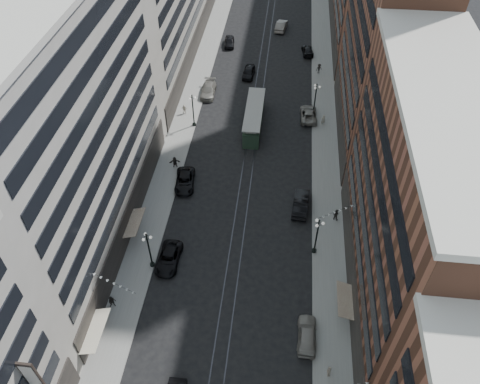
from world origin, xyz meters
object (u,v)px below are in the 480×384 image
at_px(car_4, 307,335).
at_px(pedestrian_4, 329,371).
at_px(lamppost_sw_far, 149,249).
at_px(car_10, 301,203).
at_px(pedestrian_2, 112,302).
at_px(pedestrian_5, 175,162).
at_px(car_2, 169,258).
at_px(pedestrian_6, 184,109).
at_px(car_14, 281,26).
at_px(lamppost_sw_mid, 193,109).
at_px(pedestrian_8, 323,120).
at_px(car_7, 185,181).
at_px(pedestrian_9, 319,69).
at_px(streetcar, 254,118).
at_px(car_9, 229,42).
at_px(car_8, 208,90).
at_px(car_12, 308,50).
at_px(car_13, 249,72).
at_px(lamppost_se_mid, 315,98).
at_px(lamppost_se_far, 317,235).
at_px(car_11, 308,114).
at_px(pedestrian_7, 336,214).

xyz_separation_m(car_4, pedestrian_4, (2.04, -3.62, 0.12)).
bearing_deg(lamppost_sw_far, car_10, 33.51).
distance_m(pedestrian_2, pedestrian_5, 22.89).
xyz_separation_m(car_2, pedestrian_6, (-3.85, 29.23, 0.22)).
relative_size(lamppost_sw_far, car_2, 1.06).
bearing_deg(car_2, pedestrian_6, 99.22).
xyz_separation_m(car_2, car_14, (10.13, 60.86, 0.17)).
bearing_deg(lamppost_sw_mid, pedestrian_8, 6.65).
relative_size(car_7, pedestrian_9, 3.00).
bearing_deg(pedestrian_2, lamppost_sw_far, 46.43).
height_order(streetcar, pedestrian_9, streetcar).
bearing_deg(car_9, car_8, -99.88).
bearing_deg(car_14, pedestrian_6, 73.76).
xyz_separation_m(car_8, car_9, (1.38, 17.60, -0.04)).
bearing_deg(car_12, car_13, 35.20).
relative_size(lamppost_sw_mid, pedestrian_8, 3.10).
bearing_deg(car_9, lamppost_se_mid, -58.63).
relative_size(lamppost_se_mid, car_8, 0.97).
bearing_deg(car_10, pedestrian_6, -40.71).
relative_size(lamppost_se_far, car_11, 1.02).
height_order(lamppost_se_far, pedestrian_4, lamppost_se_far).
bearing_deg(pedestrian_6, car_10, 125.86).
bearing_deg(lamppost_sw_far, pedestrian_5, 93.12).
bearing_deg(car_8, car_4, -69.92).
relative_size(lamppost_se_far, car_7, 1.03).
height_order(car_4, car_8, car_8).
distance_m(lamppost_sw_far, pedestrian_2, 6.70).
height_order(car_8, car_11, car_8).
distance_m(car_10, car_12, 40.94).
relative_size(car_8, pedestrian_9, 3.17).
distance_m(car_2, car_8, 35.38).
bearing_deg(car_7, lamppost_sw_far, -101.08).
xyz_separation_m(car_11, car_14, (-5.69, 30.57, 0.14)).
distance_m(car_12, pedestrian_8, 22.80).
xyz_separation_m(car_10, car_12, (0.68, 40.93, -0.19)).
bearing_deg(lamppost_se_mid, lamppost_sw_mid, -164.80).
height_order(lamppost_sw_far, car_4, lamppost_sw_far).
bearing_deg(car_12, car_2, 66.42).
distance_m(lamppost_sw_mid, car_9, 26.89).
xyz_separation_m(car_8, pedestrian_9, (18.61, 8.70, 0.22)).
height_order(pedestrian_2, car_10, pedestrian_2).
xyz_separation_m(car_9, pedestrian_7, (18.85, -44.23, 0.20)).
height_order(pedestrian_4, car_9, pedestrian_4).
bearing_deg(car_11, pedestrian_7, 96.91).
bearing_deg(car_9, pedestrian_7, -72.31).
bearing_deg(car_13, pedestrian_5, -103.46).
distance_m(lamppost_sw_mid, pedestrian_7, 27.46).
bearing_deg(car_10, lamppost_sw_far, 38.07).
height_order(car_2, car_14, car_14).
distance_m(lamppost_se_mid, streetcar, 10.17).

